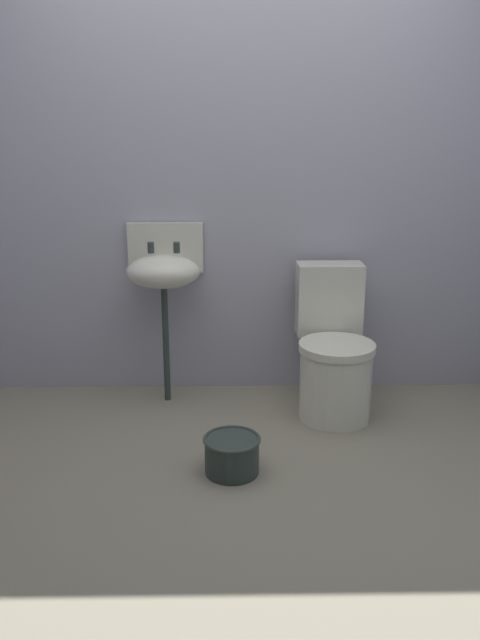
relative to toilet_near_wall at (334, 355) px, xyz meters
The scene contains 5 objects.
ground_plane 1.09m from the toilet_near_wall, 119.94° to the right, with size 3.50×2.88×0.08m, color gray.
wall_back 1.09m from the toilet_near_wall, 142.00° to the left, with size 3.50×0.10×2.40m, color #A8A7B7.
toilet_near_wall is the anchor object (origin of this frame).
sink 1.03m from the toilet_near_wall, 168.39° to the left, with size 0.42×0.35×0.99m.
bucket 0.88m from the toilet_near_wall, 130.29° to the right, with size 0.26×0.26×0.17m.
Camera 1 is at (-0.04, -2.33, 1.51)m, focal length 35.90 mm.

